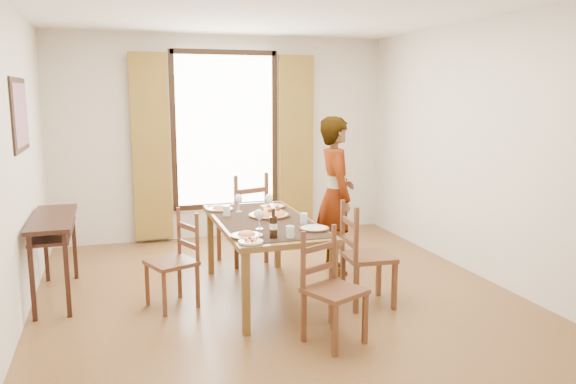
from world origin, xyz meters
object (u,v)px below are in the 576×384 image
object	(u,v)px
dining_table	(264,227)
console_table	(53,228)
pasta_platter	(269,212)
man	(336,195)

from	to	relation	value
dining_table	console_table	bearing A→B (deg)	164.06
dining_table	pasta_platter	size ratio (longest dim) A/B	4.46
man	console_table	bearing A→B (deg)	96.43
dining_table	man	size ratio (longest dim) A/B	1.05
console_table	dining_table	size ratio (longest dim) A/B	0.67
man	pasta_platter	bearing A→B (deg)	121.79
dining_table	pasta_platter	world-z (taller)	pasta_platter
console_table	man	world-z (taller)	man
man	pasta_platter	world-z (taller)	man
dining_table	pasta_platter	xyz separation A→B (m)	(0.09, 0.12, 0.12)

